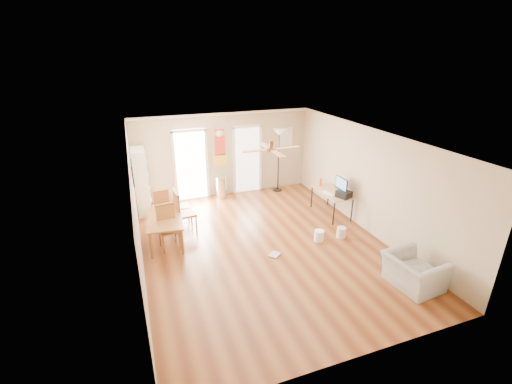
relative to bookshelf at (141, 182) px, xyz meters
name	(u,v)px	position (x,y,z in m)	size (l,w,h in m)	color
floor	(265,246)	(2.54, -2.94, -0.93)	(7.00, 7.00, 0.00)	brown
ceiling	(266,138)	(2.54, -2.94, 1.67)	(5.50, 7.00, 0.00)	silver
wall_back	(224,155)	(2.54, 0.56, 0.37)	(5.50, 0.04, 2.60)	beige
wall_front	(360,288)	(2.54, -6.44, 0.37)	(5.50, 0.04, 2.60)	beige
wall_left	(136,213)	(-0.21, -2.94, 0.37)	(0.04, 7.00, 2.60)	beige
wall_right	(368,181)	(5.29, -2.94, 0.37)	(0.04, 7.00, 2.60)	beige
crown_molding	(266,140)	(2.54, -2.94, 1.63)	(5.50, 7.00, 0.08)	white
kitchen_doorway	(191,166)	(1.49, 0.54, 0.12)	(0.90, 0.10, 2.10)	white
bathroom_doorway	(247,160)	(3.29, 0.54, 0.12)	(0.80, 0.10, 2.10)	white
wall_decal	(220,147)	(2.42, 0.54, 0.62)	(0.46, 0.03, 1.10)	red
ac_grille	(285,137)	(4.59, 0.53, 0.77)	(0.50, 0.04, 0.60)	white
framed_poster	(132,173)	(-0.18, -1.54, 0.77)	(0.04, 0.66, 0.48)	black
ceiling_fan	(271,149)	(2.54, -3.24, 1.50)	(1.24, 1.24, 0.20)	#593819
bookshelf	(141,182)	(0.00, 0.00, 0.00)	(0.37, 0.83, 1.85)	white
dining_table	(166,231)	(0.39, -2.01, -0.60)	(0.79, 1.32, 0.66)	#A57135
dining_chair_right_a	(182,205)	(0.94, -0.89, -0.47)	(0.37, 0.37, 0.90)	#A87736
dining_chair_right_b	(186,212)	(0.94, -1.56, -0.38)	(0.45, 0.45, 1.09)	#AA6636
dining_chair_near	(169,228)	(0.44, -2.25, -0.41)	(0.43, 0.43, 1.04)	#A27134
dining_chair_far	(160,205)	(0.40, -0.81, -0.44)	(0.40, 0.40, 0.97)	#92592F
trash_can	(221,187)	(2.34, 0.26, -0.58)	(0.32, 0.32, 0.69)	silver
torchiere_lamp	(278,161)	(4.25, 0.23, 0.09)	(0.38, 0.38, 2.04)	black
computer_desk	(331,203)	(4.93, -1.95, -0.58)	(0.64, 1.28, 0.69)	tan
imac	(341,186)	(5.01, -2.23, 0.01)	(0.07, 0.53, 0.49)	black
keyboard	(328,193)	(4.74, -2.05, -0.23)	(0.14, 0.42, 0.02)	white
printer	(344,194)	(4.99, -2.41, -0.15)	(0.30, 0.35, 0.18)	black
orange_bottle	(320,182)	(4.84, -1.44, -0.13)	(0.07, 0.07, 0.22)	#D75913
wastebasket_a	(341,232)	(4.47, -3.20, -0.79)	(0.23, 0.23, 0.26)	silver
wastebasket_b	(319,236)	(3.87, -3.16, -0.79)	(0.23, 0.23, 0.27)	white
floor_cloth	(275,255)	(2.60, -3.41, -0.91)	(0.26, 0.20, 0.04)	#A0A09A
armchair	(413,272)	(4.69, -5.34, -0.60)	(1.00, 0.87, 0.65)	#A6A6A1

